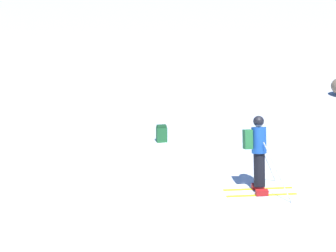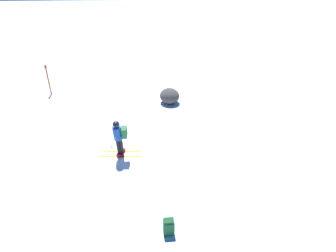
% 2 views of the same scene
% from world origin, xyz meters
% --- Properties ---
extents(ground_plane, '(300.00, 300.00, 0.00)m').
position_xyz_m(ground_plane, '(0.00, 0.00, 0.00)').
color(ground_plane, white).
extents(skier, '(1.30, 1.69, 1.74)m').
position_xyz_m(skier, '(0.57, -0.01, 0.95)').
color(skier, yellow).
rests_on(skier, ground).
extents(spare_backpack, '(0.24, 0.31, 0.50)m').
position_xyz_m(spare_backpack, '(4.50, 1.20, 0.24)').
color(spare_backpack, '#236633').
rests_on(spare_backpack, ground).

